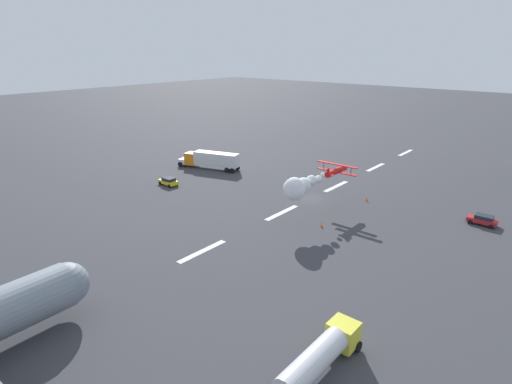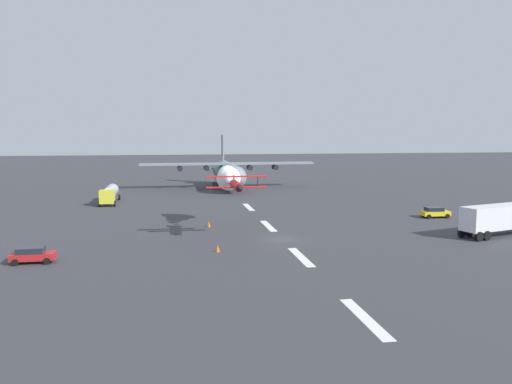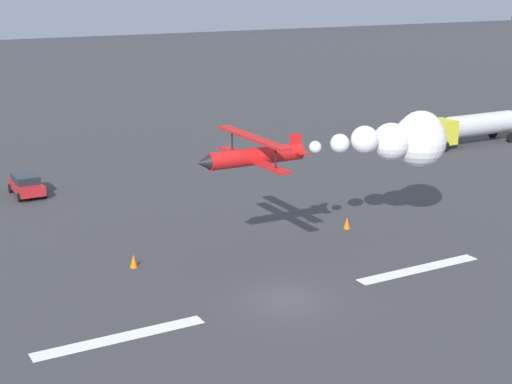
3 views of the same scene
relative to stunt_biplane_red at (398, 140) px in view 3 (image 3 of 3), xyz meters
The scene contains 8 objects.
ground_plane 13.38m from the stunt_biplane_red, 155.53° to the right, with size 440.00×440.00×0.00m, color #38383D.
runway_stripe_2 21.00m from the stunt_biplane_red, 165.83° to the right, with size 8.00×0.90×0.01m, color white.
runway_stripe_3 8.18m from the stunt_biplane_red, 113.49° to the right, with size 8.00×0.90×0.01m, color white.
stunt_biplane_red is the anchor object (origin of this frame).
fuel_tanker_truck 30.21m from the stunt_biplane_red, 37.27° to the left, with size 9.89×2.73×2.90m.
airport_staff_sedan 27.72m from the stunt_biplane_red, 130.09° to the left, with size 2.06×4.05×1.52m.
traffic_cone_near 17.14m from the stunt_biplane_red, 169.11° to the left, with size 0.44×0.44×0.75m, color orange.
traffic_cone_far 6.64m from the stunt_biplane_red, 116.85° to the left, with size 0.44×0.44×0.75m, color orange.
Camera 3 is at (-18.84, -30.79, 15.75)m, focal length 54.56 mm.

